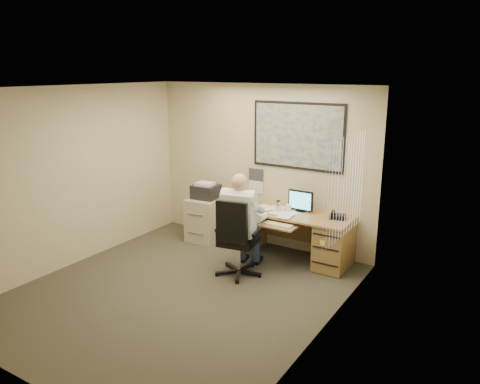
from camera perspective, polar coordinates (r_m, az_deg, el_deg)
The scene contains 8 objects.
room_shell at distance 6.04m, azimuth -7.84°, elevation -0.46°, with size 4.00×4.50×2.70m.
desk at distance 7.28m, azimuth 9.75°, elevation -5.39°, with size 1.60×0.97×1.08m.
world_map at distance 7.45m, azimuth 7.03°, elevation 6.78°, with size 1.56×0.03×1.06m, color #1E4C93.
wall_calendar at distance 7.95m, azimuth 1.96°, elevation 1.37°, with size 0.28×0.01×0.42m, color white.
window_blinds at distance 5.73m, azimuth 12.83°, elevation 0.53°, with size 0.06×1.40×1.30m, color white, non-canonical shape.
filing_cabinet at distance 8.24m, azimuth -4.13°, elevation -2.78°, with size 0.58×0.67×1.03m.
office_chair at distance 6.82m, azimuth -0.48°, elevation -7.46°, with size 0.81×0.81×1.17m.
person at distance 6.74m, azimuth -0.03°, elevation -4.02°, with size 0.63×0.90×1.50m, color white, non-canonical shape.
Camera 1 is at (3.74, -4.47, 2.93)m, focal length 35.00 mm.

